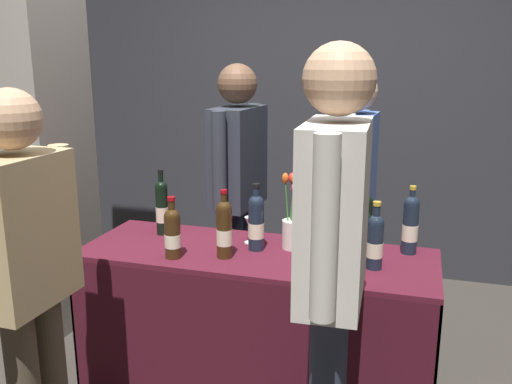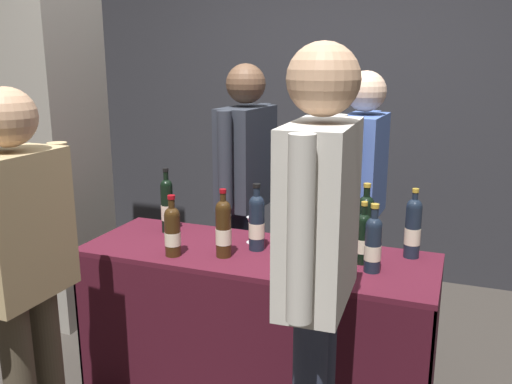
# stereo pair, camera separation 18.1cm
# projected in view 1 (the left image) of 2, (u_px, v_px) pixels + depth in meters

# --- Properties ---
(back_partition) EXTENTS (7.09, 0.12, 3.00)m
(back_partition) POSITION_uv_depth(u_px,v_px,m) (327.00, 82.00, 4.25)
(back_partition) COLOR #2D2D33
(back_partition) RESTS_ON ground_plane
(concrete_pillar) EXTENTS (0.55, 0.55, 3.07)m
(concrete_pillar) POSITION_uv_depth(u_px,v_px,m) (26.00, 84.00, 3.29)
(concrete_pillar) COLOR gray
(concrete_pillar) RESTS_ON ground_plane
(tasting_table) EXTENTS (1.72, 0.60, 0.77)m
(tasting_table) POSITION_uv_depth(u_px,v_px,m) (256.00, 300.00, 2.71)
(tasting_table) COLOR #4C1423
(tasting_table) RESTS_ON ground_plane
(featured_wine_bottle) EXTENTS (0.08, 0.08, 0.33)m
(featured_wine_bottle) POSITION_uv_depth(u_px,v_px,m) (224.00, 228.00, 2.55)
(featured_wine_bottle) COLOR #38230F
(featured_wine_bottle) RESTS_ON tasting_table
(display_bottle_0) EXTENTS (0.07, 0.07, 0.29)m
(display_bottle_0) POSITION_uv_depth(u_px,v_px,m) (363.00, 235.00, 2.51)
(display_bottle_0) COLOR black
(display_bottle_0) RESTS_ON tasting_table
(display_bottle_1) EXTENTS (0.08, 0.08, 0.33)m
(display_bottle_1) POSITION_uv_depth(u_px,v_px,m) (256.00, 221.00, 2.65)
(display_bottle_1) COLOR #192333
(display_bottle_1) RESTS_ON tasting_table
(display_bottle_2) EXTENTS (0.08, 0.08, 0.35)m
(display_bottle_2) POSITION_uv_depth(u_px,v_px,m) (364.00, 222.00, 2.61)
(display_bottle_2) COLOR black
(display_bottle_2) RESTS_ON tasting_table
(display_bottle_3) EXTENTS (0.07, 0.07, 0.33)m
(display_bottle_3) POSITION_uv_depth(u_px,v_px,m) (410.00, 224.00, 2.60)
(display_bottle_3) COLOR #192333
(display_bottle_3) RESTS_ON tasting_table
(display_bottle_4) EXTENTS (0.08, 0.08, 0.33)m
(display_bottle_4) POSITION_uv_depth(u_px,v_px,m) (327.00, 229.00, 2.55)
(display_bottle_4) COLOR #192333
(display_bottle_4) RESTS_ON tasting_table
(display_bottle_5) EXTENTS (0.08, 0.08, 0.30)m
(display_bottle_5) POSITION_uv_depth(u_px,v_px,m) (173.00, 232.00, 2.55)
(display_bottle_5) COLOR #38230F
(display_bottle_5) RESTS_ON tasting_table
(display_bottle_6) EXTENTS (0.07, 0.07, 0.31)m
(display_bottle_6) POSITION_uv_depth(u_px,v_px,m) (375.00, 240.00, 2.41)
(display_bottle_6) COLOR #192333
(display_bottle_6) RESTS_ON tasting_table
(display_bottle_7) EXTENTS (0.07, 0.07, 0.35)m
(display_bottle_7) POSITION_uv_depth(u_px,v_px,m) (162.00, 207.00, 2.88)
(display_bottle_7) COLOR black
(display_bottle_7) RESTS_ON tasting_table
(wine_glass_near_vendor) EXTENTS (0.07, 0.07, 0.14)m
(wine_glass_near_vendor) POSITION_uv_depth(u_px,v_px,m) (251.00, 225.00, 2.76)
(wine_glass_near_vendor) COLOR silver
(wine_glass_near_vendor) RESTS_ON tasting_table
(flower_vase) EXTENTS (0.11, 0.11, 0.38)m
(flower_vase) POSITION_uv_depth(u_px,v_px,m) (293.00, 225.00, 2.68)
(flower_vase) COLOR silver
(flower_vase) RESTS_ON tasting_table
(brochure_stand) EXTENTS (0.04, 0.14, 0.14)m
(brochure_stand) POSITION_uv_depth(u_px,v_px,m) (331.00, 257.00, 2.39)
(brochure_stand) COLOR silver
(brochure_stand) RESTS_ON tasting_table
(vendor_presenter) EXTENTS (0.25, 0.59, 1.66)m
(vendor_presenter) POSITION_uv_depth(u_px,v_px,m) (238.00, 178.00, 3.23)
(vendor_presenter) COLOR #2D3347
(vendor_presenter) RESTS_ON ground_plane
(vendor_assistant) EXTENTS (0.23, 0.58, 1.62)m
(vendor_assistant) POSITION_uv_depth(u_px,v_px,m) (353.00, 186.00, 3.14)
(vendor_assistant) COLOR black
(vendor_assistant) RESTS_ON ground_plane
(taster_foreground_right) EXTENTS (0.22, 0.56, 1.59)m
(taster_foreground_right) POSITION_uv_depth(u_px,v_px,m) (26.00, 265.00, 2.02)
(taster_foreground_right) COLOR #4C4233
(taster_foreground_right) RESTS_ON ground_plane
(taster_foreground_left) EXTENTS (0.24, 0.62, 1.74)m
(taster_foreground_left) POSITION_uv_depth(u_px,v_px,m) (333.00, 246.00, 1.88)
(taster_foreground_left) COLOR #2D3347
(taster_foreground_left) RESTS_ON ground_plane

